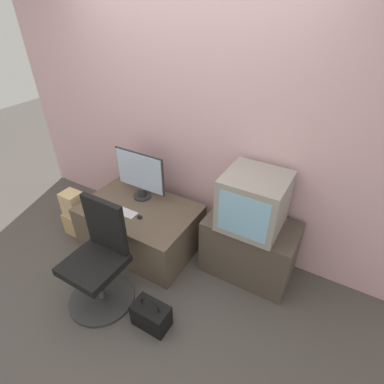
{
  "coord_description": "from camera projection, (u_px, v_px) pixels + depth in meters",
  "views": [
    {
      "loc": [
        1.42,
        -1.03,
        2.32
      ],
      "look_at": [
        0.23,
        1.0,
        0.74
      ],
      "focal_mm": 28.0,
      "sensor_mm": 36.0,
      "label": 1
    }
  ],
  "objects": [
    {
      "name": "ground_plane",
      "position": [
        112.0,
        309.0,
        2.62
      ],
      "size": [
        12.0,
        12.0,
        0.0
      ],
      "primitive_type": "plane",
      "color": "#4C4742"
    },
    {
      "name": "wall_back",
      "position": [
        188.0,
        120.0,
        2.85
      ],
      "size": [
        4.4,
        0.05,
        2.6
      ],
      "color": "beige",
      "rests_on": "ground_plane"
    },
    {
      "name": "desk",
      "position": [
        141.0,
        226.0,
        3.18
      ],
      "size": [
        1.17,
        0.77,
        0.49
      ],
      "color": "brown",
      "rests_on": "ground_plane"
    },
    {
      "name": "side_stand",
      "position": [
        249.0,
        247.0,
        2.84
      ],
      "size": [
        0.83,
        0.49,
        0.59
      ],
      "color": "#4C4238",
      "rests_on": "ground_plane"
    },
    {
      "name": "main_monitor",
      "position": [
        140.0,
        175.0,
        3.05
      ],
      "size": [
        0.58,
        0.19,
        0.52
      ],
      "color": "#2D2D2D",
      "rests_on": "desk"
    },
    {
      "name": "keyboard",
      "position": [
        122.0,
        211.0,
        2.98
      ],
      "size": [
        0.33,
        0.11,
        0.01
      ],
      "color": "silver",
      "rests_on": "desk"
    },
    {
      "name": "mouse",
      "position": [
        140.0,
        217.0,
        2.9
      ],
      "size": [
        0.05,
        0.04,
        0.03
      ],
      "color": "black",
      "rests_on": "desk"
    },
    {
      "name": "crt_tv",
      "position": [
        254.0,
        202.0,
        2.52
      ],
      "size": [
        0.51,
        0.5,
        0.5
      ],
      "color": "gray",
      "rests_on": "side_stand"
    },
    {
      "name": "office_chair",
      "position": [
        100.0,
        264.0,
        2.53
      ],
      "size": [
        0.58,
        0.58,
        0.97
      ],
      "color": "#333333",
      "rests_on": "ground_plane"
    },
    {
      "name": "cardboard_box_lower",
      "position": [
        78.0,
        222.0,
        3.41
      ],
      "size": [
        0.22,
        0.23,
        0.26
      ],
      "color": "tan",
      "rests_on": "ground_plane"
    },
    {
      "name": "cardboard_box_upper",
      "position": [
        72.0,
        203.0,
        3.27
      ],
      "size": [
        0.2,
        0.18,
        0.27
      ],
      "color": "#D1B27F",
      "rests_on": "cardboard_box_lower"
    },
    {
      "name": "handbag",
      "position": [
        151.0,
        315.0,
        2.45
      ],
      "size": [
        0.3,
        0.18,
        0.33
      ],
      "color": "black",
      "rests_on": "ground_plane"
    }
  ]
}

